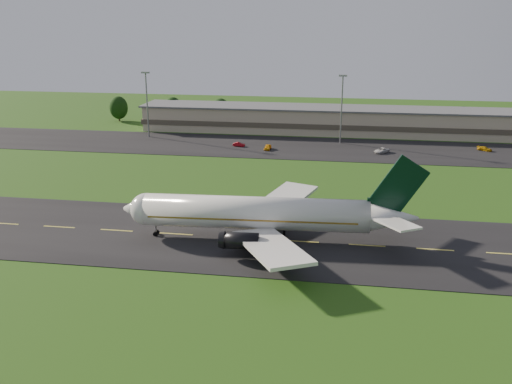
# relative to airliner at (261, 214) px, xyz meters

# --- Properties ---
(ground) EXTENTS (360.00, 360.00, 0.00)m
(ground) POSITION_rel_airliner_xyz_m (6.97, -0.05, -4.66)
(ground) COLOR #1B4210
(ground) RESTS_ON ground
(taxiway) EXTENTS (220.00, 30.00, 0.10)m
(taxiway) POSITION_rel_airliner_xyz_m (6.97, -0.05, -4.61)
(taxiway) COLOR black
(taxiway) RESTS_ON ground
(apron) EXTENTS (260.00, 30.00, 0.10)m
(apron) POSITION_rel_airliner_xyz_m (6.97, 71.95, -4.61)
(apron) COLOR black
(apron) RESTS_ON ground
(airliner) EXTENTS (51.30, 42.12, 15.57)m
(airliner) POSITION_rel_airliner_xyz_m (0.00, 0.00, 0.00)
(airliner) COLOR white
(airliner) RESTS_ON ground
(terminal) EXTENTS (145.00, 16.00, 8.40)m
(terminal) POSITION_rel_airliner_xyz_m (13.37, 96.14, -0.67)
(terminal) COLOR tan
(terminal) RESTS_ON ground
(light_mast_west) EXTENTS (2.40, 1.20, 20.35)m
(light_mast_west) POSITION_rel_airliner_xyz_m (-48.03, 79.95, 8.08)
(light_mast_west) COLOR gray
(light_mast_west) RESTS_ON ground
(light_mast_centre) EXTENTS (2.40, 1.20, 20.35)m
(light_mast_centre) POSITION_rel_airliner_xyz_m (11.97, 79.95, 8.08)
(light_mast_centre) COLOR gray
(light_mast_centre) RESTS_ON ground
(tree_line) EXTENTS (195.52, 9.54, 10.37)m
(tree_line) POSITION_rel_airliner_xyz_m (37.90, 105.46, 0.29)
(tree_line) COLOR black
(tree_line) RESTS_ON ground
(service_vehicle_a) EXTENTS (1.86, 4.25, 1.43)m
(service_vehicle_a) POSITION_rel_airliner_xyz_m (-8.34, 67.92, -3.85)
(service_vehicle_a) COLOR #E8A10D
(service_vehicle_a) RESTS_ON apron
(service_vehicle_b) EXTENTS (3.69, 1.77, 1.17)m
(service_vehicle_b) POSITION_rel_airliner_xyz_m (-17.24, 70.60, -3.98)
(service_vehicle_b) COLOR maroon
(service_vehicle_b) RESTS_ON apron
(service_vehicle_c) EXTENTS (4.90, 5.17, 1.36)m
(service_vehicle_c) POSITION_rel_airliner_xyz_m (23.70, 68.94, -3.88)
(service_vehicle_c) COLOR silver
(service_vehicle_c) RESTS_ON apron
(service_vehicle_d) EXTENTS (4.37, 3.63, 1.20)m
(service_vehicle_d) POSITION_rel_airliner_xyz_m (52.67, 76.11, -3.96)
(service_vehicle_d) COLOR #C48E0B
(service_vehicle_d) RESTS_ON apron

